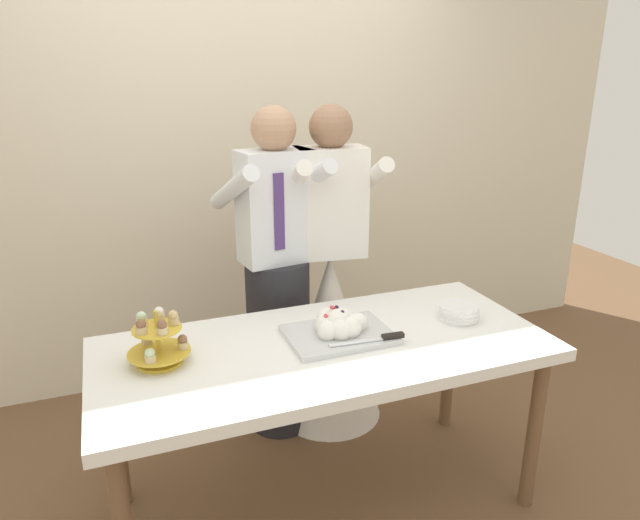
{
  "coord_description": "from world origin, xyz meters",
  "views": [
    {
      "loc": [
        -0.76,
        -1.91,
        1.81
      ],
      "look_at": [
        0.04,
        0.15,
        1.07
      ],
      "focal_mm": 32.08,
      "sensor_mm": 36.0,
      "label": 1
    }
  ],
  "objects_px": {
    "plate_stack": "(459,312)",
    "person_bride": "(330,315)",
    "main_cake_tray": "(339,328)",
    "person_groom": "(277,293)",
    "cupcake_stand": "(158,341)",
    "dessert_table": "(325,360)"
  },
  "relations": [
    {
      "from": "plate_stack",
      "to": "person_bride",
      "type": "distance_m",
      "value": 0.76
    },
    {
      "from": "dessert_table",
      "to": "person_bride",
      "type": "relative_size",
      "value": 1.08
    },
    {
      "from": "cupcake_stand",
      "to": "plate_stack",
      "type": "relative_size",
      "value": 1.28
    },
    {
      "from": "plate_stack",
      "to": "person_bride",
      "type": "relative_size",
      "value": 0.11
    },
    {
      "from": "cupcake_stand",
      "to": "dessert_table",
      "type": "bearing_deg",
      "value": -6.74
    },
    {
      "from": "main_cake_tray",
      "to": "plate_stack",
      "type": "xyz_separation_m",
      "value": [
        0.56,
        -0.02,
        -0.01
      ]
    },
    {
      "from": "main_cake_tray",
      "to": "plate_stack",
      "type": "distance_m",
      "value": 0.56
    },
    {
      "from": "plate_stack",
      "to": "person_groom",
      "type": "bearing_deg",
      "value": 134.81
    },
    {
      "from": "cupcake_stand",
      "to": "plate_stack",
      "type": "distance_m",
      "value": 1.26
    },
    {
      "from": "person_bride",
      "to": "dessert_table",
      "type": "bearing_deg",
      "value": -113.56
    },
    {
      "from": "person_groom",
      "to": "person_bride",
      "type": "distance_m",
      "value": 0.33
    },
    {
      "from": "main_cake_tray",
      "to": "person_groom",
      "type": "bearing_deg",
      "value": 96.9
    },
    {
      "from": "plate_stack",
      "to": "main_cake_tray",
      "type": "bearing_deg",
      "value": 177.76
    },
    {
      "from": "dessert_table",
      "to": "person_groom",
      "type": "xyz_separation_m",
      "value": [
        -0.0,
        0.65,
        0.05
      ]
    },
    {
      "from": "main_cake_tray",
      "to": "person_bride",
      "type": "distance_m",
      "value": 0.69
    },
    {
      "from": "main_cake_tray",
      "to": "person_groom",
      "type": "distance_m",
      "value": 0.62
    },
    {
      "from": "dessert_table",
      "to": "main_cake_tray",
      "type": "xyz_separation_m",
      "value": [
        0.07,
        0.03,
        0.12
      ]
    },
    {
      "from": "main_cake_tray",
      "to": "person_bride",
      "type": "bearing_deg",
      "value": 71.21
    },
    {
      "from": "cupcake_stand",
      "to": "main_cake_tray",
      "type": "bearing_deg",
      "value": -3.36
    },
    {
      "from": "dessert_table",
      "to": "person_groom",
      "type": "distance_m",
      "value": 0.65
    },
    {
      "from": "cupcake_stand",
      "to": "person_bride",
      "type": "bearing_deg",
      "value": 32.02
    },
    {
      "from": "cupcake_stand",
      "to": "person_bride",
      "type": "xyz_separation_m",
      "value": [
        0.91,
        0.57,
        -0.28
      ]
    }
  ]
}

